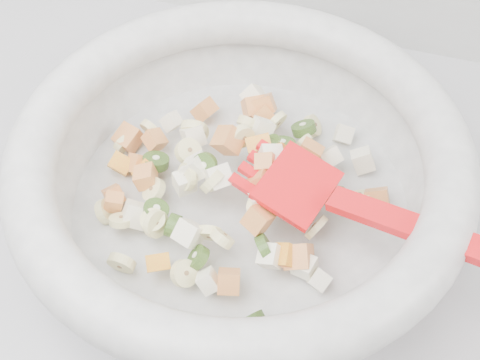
% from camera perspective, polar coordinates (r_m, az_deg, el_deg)
% --- Properties ---
extents(mixing_bowl, '(0.53, 0.43, 0.12)m').
position_cam_1_polar(mixing_bowl, '(0.57, 0.03, 0.97)').
color(mixing_bowl, silver).
rests_on(mixing_bowl, counter).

